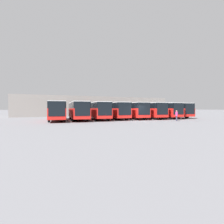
# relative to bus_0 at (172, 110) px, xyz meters

# --- Properties ---
(ground_plane) EXTENTS (600.00, 600.00, 0.00)m
(ground_plane) POSITION_rel_bus_0_xyz_m (12.36, 6.22, -1.77)
(ground_plane) COLOR slate
(bus_0) EXTENTS (3.47, 11.59, 3.15)m
(bus_0) POSITION_rel_bus_0_xyz_m (0.00, 0.00, 0.00)
(bus_0) COLOR red
(bus_0) RESTS_ON ground_plane
(curb_divider_0) EXTENTS (0.80, 6.57, 0.15)m
(curb_divider_0) POSITION_rel_bus_0_xyz_m (1.76, 1.69, -1.69)
(curb_divider_0) COLOR #9E9E99
(curb_divider_0) RESTS_ON ground_plane
(bus_1) EXTENTS (3.47, 11.59, 3.15)m
(bus_1) POSITION_rel_bus_0_xyz_m (3.53, 0.73, 0.00)
(bus_1) COLOR red
(bus_1) RESTS_ON ground_plane
(curb_divider_1) EXTENTS (0.80, 6.57, 0.15)m
(curb_divider_1) POSITION_rel_bus_0_xyz_m (5.30, 2.42, -1.69)
(curb_divider_1) COLOR #9E9E99
(curb_divider_1) RESTS_ON ground_plane
(bus_2) EXTENTS (3.47, 11.59, 3.15)m
(bus_2) POSITION_rel_bus_0_xyz_m (7.06, 0.67, 0.00)
(bus_2) COLOR red
(bus_2) RESTS_ON ground_plane
(curb_divider_2) EXTENTS (0.80, 6.57, 0.15)m
(curb_divider_2) POSITION_rel_bus_0_xyz_m (8.83, 2.36, -1.69)
(curb_divider_2) COLOR #9E9E99
(curb_divider_2) RESTS_ON ground_plane
(bus_3) EXTENTS (3.47, 11.59, 3.15)m
(bus_3) POSITION_rel_bus_0_xyz_m (10.59, 0.34, 0.00)
(bus_3) COLOR red
(bus_3) RESTS_ON ground_plane
(curb_divider_3) EXTENTS (0.80, 6.57, 0.15)m
(curb_divider_3) POSITION_rel_bus_0_xyz_m (12.36, 2.03, -1.69)
(curb_divider_3) COLOR #9E9E99
(curb_divider_3) RESTS_ON ground_plane
(bus_4) EXTENTS (3.47, 11.59, 3.15)m
(bus_4) POSITION_rel_bus_0_xyz_m (14.12, 0.12, 0.00)
(bus_4) COLOR red
(bus_4) RESTS_ON ground_plane
(curb_divider_4) EXTENTS (0.80, 6.57, 0.15)m
(curb_divider_4) POSITION_rel_bus_0_xyz_m (15.89, 1.81, -1.69)
(curb_divider_4) COLOR #9E9E99
(curb_divider_4) RESTS_ON ground_plane
(bus_5) EXTENTS (3.47, 11.59, 3.15)m
(bus_5) POSITION_rel_bus_0_xyz_m (17.66, 0.40, 0.00)
(bus_5) COLOR red
(bus_5) RESTS_ON ground_plane
(curb_divider_5) EXTENTS (0.80, 6.57, 0.15)m
(curb_divider_5) POSITION_rel_bus_0_xyz_m (19.42, 2.09, -1.69)
(curb_divider_5) COLOR #9E9E99
(curb_divider_5) RESTS_ON ground_plane
(bus_6) EXTENTS (3.47, 11.59, 3.15)m
(bus_6) POSITION_rel_bus_0_xyz_m (21.19, 0.66, 0.00)
(bus_6) COLOR red
(bus_6) RESTS_ON ground_plane
(curb_divider_6) EXTENTS (0.80, 6.57, 0.15)m
(curb_divider_6) POSITION_rel_bus_0_xyz_m (22.95, 2.34, -1.69)
(curb_divider_6) COLOR #9E9E99
(curb_divider_6) RESTS_ON ground_plane
(bus_7) EXTENTS (3.47, 11.59, 3.15)m
(bus_7) POSITION_rel_bus_0_xyz_m (24.72, 0.61, 0.00)
(bus_7) COLOR red
(bus_7) RESTS_ON ground_plane
(pedestrian) EXTENTS (0.53, 0.53, 1.72)m
(pedestrian) POSITION_rel_bus_0_xyz_m (7.00, 9.11, -0.84)
(pedestrian) COLOR #38384C
(pedestrian) RESTS_ON ground_plane
(station_building) EXTENTS (42.91, 16.42, 5.31)m
(station_building) POSITION_rel_bus_0_xyz_m (12.36, -20.09, 0.91)
(station_building) COLOR gray
(station_building) RESTS_ON ground_plane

